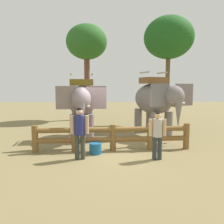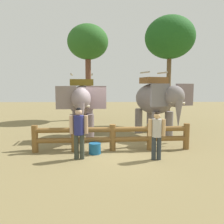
{
  "view_description": "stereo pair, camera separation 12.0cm",
  "coord_description": "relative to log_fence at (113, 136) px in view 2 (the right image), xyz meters",
  "views": [
    {
      "loc": [
        -0.31,
        -8.66,
        2.5
      ],
      "look_at": [
        0.0,
        1.43,
        1.4
      ],
      "focal_mm": 36.56,
      "sensor_mm": 36.0,
      "label": 1
    },
    {
      "loc": [
        -0.19,
        -8.66,
        2.5
      ],
      "look_at": [
        0.0,
        1.43,
        1.4
      ],
      "focal_mm": 36.56,
      "sensor_mm": 36.0,
      "label": 2
    }
  ],
  "objects": [
    {
      "name": "ground_plane",
      "position": [
        -0.0,
        -0.15,
        -0.6
      ],
      "size": [
        60.0,
        60.0,
        0.0
      ],
      "primitive_type": "plane",
      "color": "olive"
    },
    {
      "name": "log_fence",
      "position": [
        0.0,
        0.0,
        0.0
      ],
      "size": [
        6.22,
        0.6,
        1.05
      ],
      "color": "brown",
      "rests_on": "ground"
    },
    {
      "name": "elephant_near_left",
      "position": [
        -1.41,
        2.04,
        1.16
      ],
      "size": [
        2.09,
        3.69,
        3.14
      ],
      "color": "gray",
      "rests_on": "ground"
    },
    {
      "name": "elephant_center",
      "position": [
        2.23,
        2.61,
        1.24
      ],
      "size": [
        2.71,
        3.91,
        3.28
      ],
      "color": "slate",
      "rests_on": "ground"
    },
    {
      "name": "tourist_woman_in_black",
      "position": [
        1.49,
        -1.15,
        0.37
      ],
      "size": [
        0.59,
        0.34,
        1.68
      ],
      "color": "#2C343A",
      "rests_on": "ground"
    },
    {
      "name": "tourist_man_in_blue",
      "position": [
        -1.19,
        -1.03,
        0.44
      ],
      "size": [
        0.64,
        0.36,
        1.81
      ],
      "color": "#323930",
      "rests_on": "ground"
    },
    {
      "name": "tree_far_left",
      "position": [
        -1.69,
        8.97,
        5.2
      ],
      "size": [
        3.1,
        3.1,
        7.23
      ],
      "color": "brown",
      "rests_on": "ground"
    },
    {
      "name": "tree_back_center",
      "position": [
        3.77,
        6.06,
        5.01
      ],
      "size": [
        3.17,
        3.17,
        7.0
      ],
      "color": "brown",
      "rests_on": "ground"
    },
    {
      "name": "feed_bucket",
      "position": [
        -0.68,
        -0.41,
        -0.4
      ],
      "size": [
        0.45,
        0.45,
        0.41
      ],
      "color": "#19598C",
      "rests_on": "ground"
    }
  ]
}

